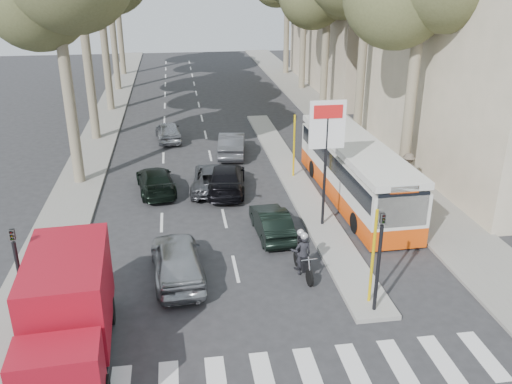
{
  "coord_description": "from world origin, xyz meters",
  "views": [
    {
      "loc": [
        -2.76,
        -15.64,
        10.43
      ],
      "look_at": [
        0.41,
        5.55,
        1.6
      ],
      "focal_mm": 38.0,
      "sensor_mm": 36.0,
      "label": 1
    }
  ],
  "objects_px": {
    "city_bus": "(355,169)",
    "red_truck": "(68,311)",
    "silver_hatchback": "(177,260)",
    "motorcycle": "(302,253)",
    "dark_hatchback": "(272,222)"
  },
  "relations": [
    {
      "from": "silver_hatchback",
      "to": "motorcycle",
      "type": "height_order",
      "value": "motorcycle"
    },
    {
      "from": "silver_hatchback",
      "to": "dark_hatchback",
      "type": "distance_m",
      "value": 4.91
    },
    {
      "from": "dark_hatchback",
      "to": "city_bus",
      "type": "distance_m",
      "value": 5.75
    },
    {
      "from": "red_truck",
      "to": "dark_hatchback",
      "type": "bearing_deg",
      "value": 41.23
    },
    {
      "from": "red_truck",
      "to": "silver_hatchback",
      "type": "bearing_deg",
      "value": 49.39
    },
    {
      "from": "red_truck",
      "to": "motorcycle",
      "type": "relative_size",
      "value": 2.83
    },
    {
      "from": "silver_hatchback",
      "to": "motorcycle",
      "type": "relative_size",
      "value": 2.14
    },
    {
      "from": "dark_hatchback",
      "to": "motorcycle",
      "type": "height_order",
      "value": "motorcycle"
    },
    {
      "from": "dark_hatchback",
      "to": "city_bus",
      "type": "height_order",
      "value": "city_bus"
    },
    {
      "from": "silver_hatchback",
      "to": "motorcycle",
      "type": "xyz_separation_m",
      "value": [
        4.52,
        -0.27,
        0.04
      ]
    },
    {
      "from": "red_truck",
      "to": "city_bus",
      "type": "xyz_separation_m",
      "value": [
        11.63,
        10.14,
        -0.08
      ]
    },
    {
      "from": "city_bus",
      "to": "motorcycle",
      "type": "relative_size",
      "value": 5.39
    },
    {
      "from": "city_bus",
      "to": "red_truck",
      "type": "bearing_deg",
      "value": -140.09
    },
    {
      "from": "motorcycle",
      "to": "city_bus",
      "type": "bearing_deg",
      "value": 52.26
    },
    {
      "from": "dark_hatchback",
      "to": "motorcycle",
      "type": "distance_m",
      "value": 3.22
    }
  ]
}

